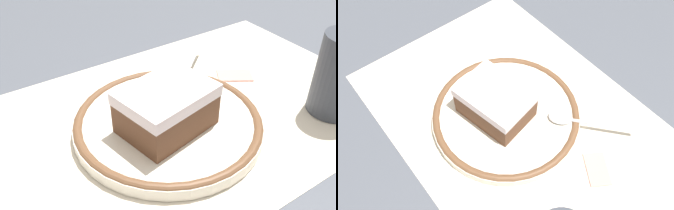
% 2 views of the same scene
% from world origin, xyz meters
% --- Properties ---
extents(ground_plane, '(2.40, 2.40, 0.00)m').
position_xyz_m(ground_plane, '(0.00, 0.00, 0.00)').
color(ground_plane, '#4C515B').
extents(placemat, '(0.53, 0.34, 0.00)m').
position_xyz_m(placemat, '(0.00, 0.00, 0.00)').
color(placemat, beige).
rests_on(placemat, ground_plane).
extents(plate, '(0.22, 0.22, 0.02)m').
position_xyz_m(plate, '(0.03, 0.01, 0.01)').
color(plate, silver).
rests_on(plate, placemat).
extents(cake_slice, '(0.11, 0.09, 0.05)m').
position_xyz_m(cake_slice, '(0.04, 0.03, 0.04)').
color(cake_slice, brown).
rests_on(cake_slice, plate).
extents(spoon, '(0.11, 0.10, 0.01)m').
position_xyz_m(spoon, '(-0.04, -0.05, 0.02)').
color(spoon, silver).
rests_on(spoon, plate).
extents(sugar_packet, '(0.06, 0.05, 0.01)m').
position_xyz_m(sugar_packet, '(-0.11, -0.03, 0.00)').
color(sugar_packet, '#E5998C').
rests_on(sugar_packet, placemat).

